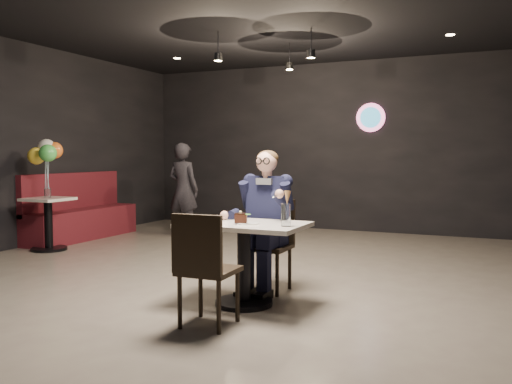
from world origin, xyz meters
The scene contains 17 objects.
floor centered at (0.00, 0.00, 0.00)m, with size 9.00×9.00×0.00m, color slate.
wall_sign centered at (0.80, 4.47, 2.00)m, with size 0.50×0.06×0.50m, color pink, non-canonical shape.
pendant_lights centered at (0.00, 2.00, 2.88)m, with size 1.40×1.20×0.36m, color black.
main_table centered at (0.79, -0.61, 0.38)m, with size 1.10×0.70×0.75m, color white.
chair_far centered at (0.79, -0.06, 0.46)m, with size 0.42×0.46×0.92m, color black.
chair_near centered at (0.79, -1.25, 0.46)m, with size 0.42×0.46×0.92m, color black.
seated_man centered at (0.79, -0.06, 0.72)m, with size 0.60×0.80×1.44m, color black.
dessert_plate centered at (0.86, -0.68, 0.76)m, with size 0.20×0.20×0.01m, color white.
cake_slice centered at (0.80, -0.70, 0.80)m, with size 0.11×0.09×0.07m, color black.
mint_leaf centered at (0.88, -0.72, 0.84)m, with size 0.05×0.04×0.01m, color green.
sundae_glass centered at (1.22, -0.67, 0.85)m, with size 0.09×0.09×0.19m, color silver.
wafer_cone centered at (1.23, -0.68, 0.99)m, with size 0.06×0.06×0.12m, color tan.
booth_bench centered at (-3.25, 1.77, 0.53)m, with size 0.53×2.13×1.06m, color #4D101B.
side_table centered at (-2.95, 0.77, 0.35)m, with size 0.57×0.57×0.71m, color white.
balloon_vase centered at (-2.95, 0.77, 0.82)m, with size 0.09×0.09×0.14m, color silver.
balloon_bunch centered at (-2.95, 0.77, 1.26)m, with size 0.44×0.44×0.73m, color yellow.
passerby centered at (-1.92, 2.71, 0.78)m, with size 0.57×0.37×1.55m, color black.
Camera 1 is at (2.88, -4.97, 1.36)m, focal length 38.00 mm.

